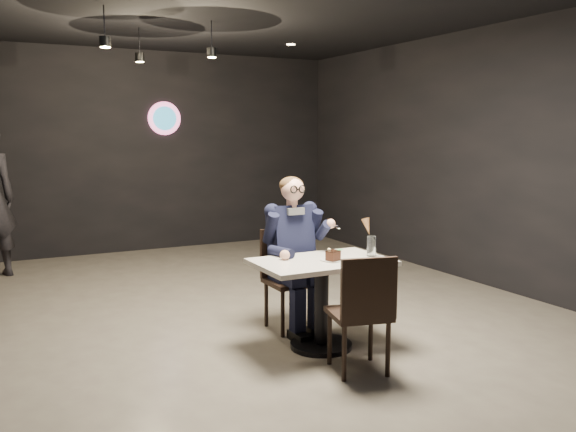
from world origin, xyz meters
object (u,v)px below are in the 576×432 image
main_table (321,304)px  chair_near (359,311)px  chair_far (291,280)px  seated_man (291,252)px  sundae_glass (371,246)px

main_table → chair_near: chair_near is taller
chair_far → seated_man: size_ratio=0.64×
chair_far → seated_man: bearing=90.0°
seated_man → chair_near: bearing=-90.0°
sundae_glass → chair_far: bearing=126.8°
chair_near → seated_man: seated_man is taller
seated_man → sundae_glass: size_ratio=8.36×
chair_far → main_table: bearing=-90.0°
main_table → sundae_glass: sundae_glass is taller
seated_man → sundae_glass: (0.45, -0.61, 0.12)m
main_table → chair_near: bearing=-90.0°
sundae_glass → main_table: bearing=173.0°
chair_near → chair_far: bearing=103.0°
chair_near → main_table: bearing=103.0°
chair_far → chair_near: size_ratio=1.00×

